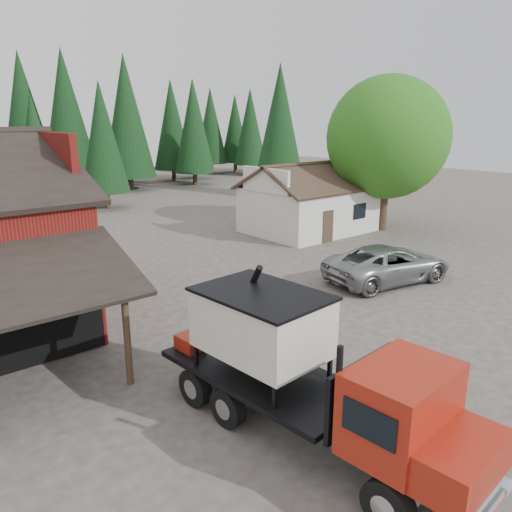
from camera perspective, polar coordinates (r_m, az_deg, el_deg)
ground at (r=16.92m, az=6.81°, el=-10.92°), size 120.00×120.00×0.00m
farmhouse at (r=34.04m, az=6.20°, el=5.64°), size 8.60×6.42×4.65m
deciduous_tree at (r=34.70m, az=14.84°, el=12.47°), size 8.00×8.00×10.20m
near_pine_b at (r=43.80m, az=-17.15°, el=12.84°), size 3.96×3.96×10.40m
near_pine_c at (r=49.13m, az=2.73°, el=14.90°), size 4.84×4.84×12.40m
feed_truck at (r=12.01m, az=5.81°, el=-12.83°), size 3.08×8.83×3.91m
silver_car at (r=24.22m, az=14.84°, el=-0.86°), size 6.69×4.01×1.74m
equip_box at (r=17.25m, az=6.62°, el=-9.27°), size 0.74×1.13×0.60m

